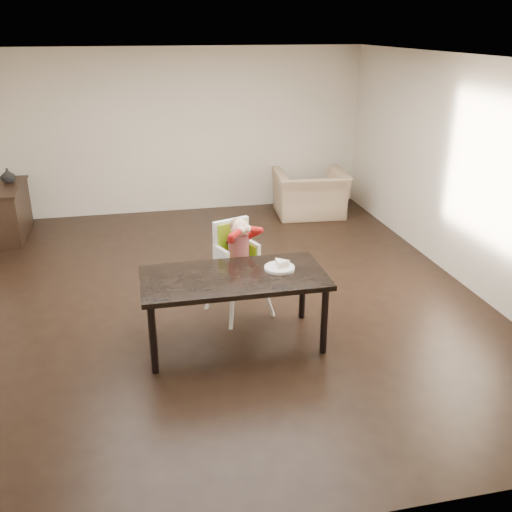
# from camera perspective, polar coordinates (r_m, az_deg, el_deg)

# --- Properties ---
(ground) EXTENTS (7.00, 7.00, 0.00)m
(ground) POSITION_cam_1_polar(r_m,az_deg,el_deg) (6.88, -3.48, -3.85)
(ground) COLOR black
(ground) RESTS_ON ground
(room_walls) EXTENTS (6.02, 7.02, 2.71)m
(room_walls) POSITION_cam_1_polar(r_m,az_deg,el_deg) (6.29, -3.87, 11.51)
(room_walls) COLOR beige
(room_walls) RESTS_ON ground
(dining_table) EXTENTS (1.80, 0.90, 0.75)m
(dining_table) POSITION_cam_1_polar(r_m,az_deg,el_deg) (5.58, -2.23, -2.69)
(dining_table) COLOR black
(dining_table) RESTS_ON ground
(high_chair) EXTENTS (0.60, 0.60, 1.12)m
(high_chair) POSITION_cam_1_polar(r_m,az_deg,el_deg) (6.15, -1.86, 0.95)
(high_chair) COLOR white
(high_chair) RESTS_ON ground
(plate) EXTENTS (0.31, 0.31, 0.09)m
(plate) POSITION_cam_1_polar(r_m,az_deg,el_deg) (5.68, 2.42, -1.02)
(plate) COLOR white
(plate) RESTS_ON dining_table
(armchair) EXTENTS (1.22, 0.85, 1.02)m
(armchair) POSITION_cam_1_polar(r_m,az_deg,el_deg) (9.62, 5.48, 6.96)
(armchair) COLOR tan
(armchair) RESTS_ON ground
(sideboard) EXTENTS (0.44, 1.26, 0.79)m
(sideboard) POSITION_cam_1_polar(r_m,az_deg,el_deg) (9.39, -23.34, 4.13)
(sideboard) COLOR black
(sideboard) RESTS_ON ground
(vase) EXTENTS (0.25, 0.26, 0.21)m
(vase) POSITION_cam_1_polar(r_m,az_deg,el_deg) (9.46, -23.58, 7.38)
(vase) COLOR #99999E
(vase) RESTS_ON sideboard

